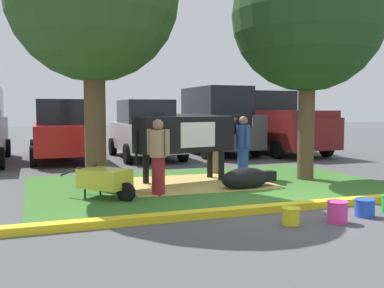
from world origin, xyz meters
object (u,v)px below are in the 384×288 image
Objects in this scene: person_handler at (214,143)px; sedan_red at (62,131)px; bucket_pink at (337,211)px; sedan_blue at (145,130)px; wheelbarrow at (106,179)px; cow_holstein at (188,135)px; person_visitor_far at (158,155)px; shade_tree_right at (308,15)px; suv_dark_grey at (215,121)px; person_visitor_near at (243,146)px; pickup_truck_maroon at (276,124)px; bucket_yellow at (291,216)px; calf_lying at (246,179)px; bucket_blue at (365,207)px.

sedan_red is (-3.53, 4.66, 0.17)m from person_handler.
sedan_blue is at bearing 93.37° from bucket_pink.
sedan_red is (-0.33, 6.94, 0.60)m from wheelbarrow.
cow_holstein is at bearing -93.60° from sedan_blue.
person_visitor_far is at bearing -133.27° from person_handler.
person_visitor_far is (-3.91, -0.76, -3.12)m from shade_tree_right.
person_visitor_far is at bearing -168.98° from shade_tree_right.
person_visitor_near is at bearing -106.78° from suv_dark_grey.
suv_dark_grey is at bearing 171.38° from pickup_truck_maroon.
shade_tree_right is 7.20m from pickup_truck_maroon.
bucket_pink is at bearing -71.31° from sedan_red.
cow_holstein is 1.43m from person_visitor_near.
suv_dark_grey is at bearing 73.20° from bucket_yellow.
person_visitor_near is at bearing -127.11° from pickup_truck_maroon.
wheelbarrow reaches higher than calf_lying.
calf_lying is 0.95× the size of wheelbarrow.
person_visitor_near is at bearing 83.23° from bucket_pink.
bucket_blue is at bearing -84.68° from person_handler.
cow_holstein is at bearing -66.91° from sedan_red.
shade_tree_right reaches higher than person_handler.
bucket_pink is (0.91, -4.17, -0.95)m from cow_holstein.
person_visitor_far is (-2.17, -2.31, -0.01)m from person_handler.
calf_lying is 8.31m from pickup_truck_maroon.
bucket_yellow is at bearing 169.80° from bucket_pink.
bucket_yellow is (-0.91, -5.09, -0.68)m from person_handler.
sedan_blue is at bearing 101.05° from person_visitor_near.
wheelbarrow is (-3.20, -2.29, -0.43)m from person_handler.
suv_dark_grey is (1.62, 9.90, 1.12)m from bucket_blue.
shade_tree_right is 6.12m from wheelbarrow.
suv_dark_grey is (2.27, 10.07, 1.10)m from bucket_pink.
pickup_truck_maroon is at bearing 64.26° from bucket_pink.
wheelbarrow is 4.24× the size of bucket_pink.
person_visitor_near reaches higher than bucket_blue.
shade_tree_right is at bearing 8.54° from wheelbarrow.
person_visitor_far is at bearing -153.02° from person_visitor_near.
person_handler is 0.99× the size of person_visitor_near.
person_visitor_near is (0.54, 1.25, 0.58)m from calf_lying.
cow_holstein is 4.41m from bucket_blue.
sedan_red is at bearing 174.56° from sedan_blue.
shade_tree_right is at bearing 70.07° from bucket_blue.
bucket_pink is 0.99× the size of bucket_blue.
wheelbarrow is at bearing 135.77° from bucket_pink.
cow_holstein is (-2.84, 0.50, -2.80)m from shade_tree_right.
person_visitor_near is 6.94m from pickup_truck_maroon.
cow_holstein is 1.55m from person_handler.
bucket_blue is at bearing -46.10° from person_visitor_far.
sedan_red reaches higher than calf_lying.
sedan_blue reaches higher than bucket_pink.
shade_tree_right is 4.02m from cow_holstein.
person_visitor_far is 3.87m from bucket_blue.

